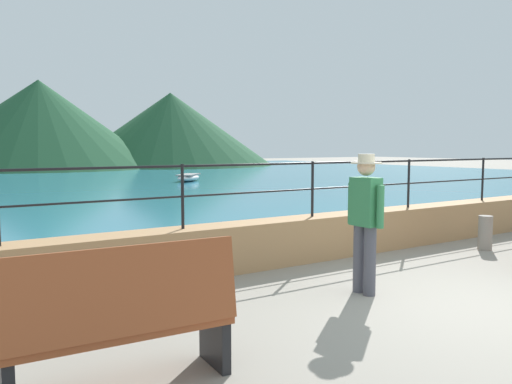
{
  "coord_description": "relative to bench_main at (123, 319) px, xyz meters",
  "views": [
    {
      "loc": [
        -5.25,
        -3.27,
        1.85
      ],
      "look_at": [
        -0.77,
        3.7,
        1.1
      ],
      "focal_mm": 35.93,
      "sensor_mm": 36.0,
      "label": 1
    }
  ],
  "objects": [
    {
      "name": "ground_plane",
      "position": [
        4.08,
        -0.39,
        -0.56
      ],
      "size": [
        120.0,
        120.0,
        0.0
      ],
      "primitive_type": "plane",
      "color": "gray"
    },
    {
      "name": "bench_main",
      "position": [
        0.0,
        0.0,
        0.0
      ],
      "size": [
        1.73,
        0.65,
        1.13
      ],
      "color": "#9E4C28",
      "rests_on": "ground"
    },
    {
      "name": "hill_secondary",
      "position": [
        18.16,
        41.09,
        2.83
      ],
      "size": [
        19.12,
        19.12,
        6.77
      ],
      "primitive_type": "cone",
      "color": "#1E4C2D",
      "rests_on": "ground"
    },
    {
      "name": "promenade_wall",
      "position": [
        4.08,
        2.81,
        -0.21
      ],
      "size": [
        20.0,
        0.56,
        0.7
      ],
      "primitive_type": "cube",
      "color": "tan",
      "rests_on": "ground"
    },
    {
      "name": "bollard",
      "position": [
        7.14,
        1.71,
        -0.25
      ],
      "size": [
        0.24,
        0.24,
        0.61
      ],
      "primitive_type": "cylinder",
      "color": "gray",
      "rests_on": "ground"
    },
    {
      "name": "railing",
      "position": [
        4.08,
        2.81,
        0.78
      ],
      "size": [
        18.44,
        0.04,
        0.9
      ],
      "color": "black",
      "rests_on": "promenade_wall"
    },
    {
      "name": "boat_0",
      "position": [
        10.0,
        20.08,
        -0.3
      ],
      "size": [
        2.21,
        2.31,
        0.36
      ],
      "color": "white",
      "rests_on": "lake_water"
    },
    {
      "name": "lake_water",
      "position": [
        4.08,
        25.45,
        -0.53
      ],
      "size": [
        64.0,
        44.32,
        0.06
      ],
      "primitive_type": "cube",
      "color": "teal",
      "rests_on": "ground"
    },
    {
      "name": "person_walking",
      "position": [
        3.37,
        0.9,
        0.42
      ],
      "size": [
        0.38,
        0.57,
        1.75
      ],
      "color": "#4C4C56",
      "rests_on": "ground"
    },
    {
      "name": "hill_main",
      "position": [
        6.84,
        41.86,
        3.08
      ],
      "size": [
        19.97,
        19.97,
        7.28
      ],
      "primitive_type": "cone",
      "color": "#1E4C2D",
      "rests_on": "ground"
    }
  ]
}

